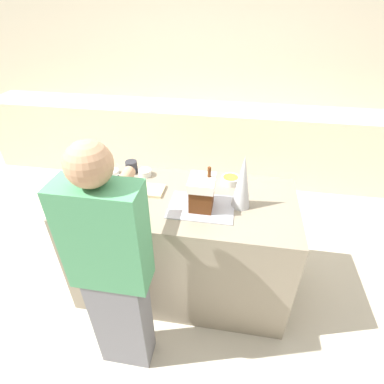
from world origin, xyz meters
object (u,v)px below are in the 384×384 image
candy_bowl_beside_tree (145,172)px  mug (132,167)px  decorative_tree (243,182)px  person (113,271)px  baking_tray (201,207)px  gingerbread_house (202,192)px  candy_bowl_near_tray_left (120,180)px  cookbook (151,190)px  candy_bowl_near_tray_right (113,172)px  candy_bowl_far_left (94,178)px  candy_bowl_front_corner (230,180)px

candy_bowl_beside_tree → mug: size_ratio=1.05×
decorative_tree → person: 0.97m
baking_tray → decorative_tree: 0.33m
gingerbread_house → person: person is taller
candy_bowl_near_tray_left → baking_tray: bearing=-16.7°
cookbook → candy_bowl_near_tray_left: bearing=166.2°
person → candy_bowl_near_tray_right: bearing=111.0°
decorative_tree → candy_bowl_far_left: size_ratio=3.61×
candy_bowl_near_tray_left → gingerbread_house: bearing=-16.7°
decorative_tree → candy_bowl_near_tray_right: 1.06m
candy_bowl_far_left → cookbook: candy_bowl_far_left is taller
gingerbread_house → candy_bowl_front_corner: 0.39m
decorative_tree → person: bearing=-137.1°
decorative_tree → mug: size_ratio=3.99×
cookbook → mug: mug is taller
gingerbread_house → mug: gingerbread_house is taller
mug → candy_bowl_far_left: bearing=-143.5°
candy_bowl_front_corner → person: (-0.60, -0.91, -0.11)m
gingerbread_house → person: 0.74m
baking_tray → decorative_tree: bearing=14.1°
gingerbread_house → candy_bowl_near_tray_right: size_ratio=2.90×
candy_bowl_near_tray_left → candy_bowl_far_left: bearing=179.5°
gingerbread_house → cookbook: 0.43m
candy_bowl_far_left → candy_bowl_beside_tree: same height
candy_bowl_near_tray_left → candy_bowl_beside_tree: bearing=43.9°
decorative_tree → candy_bowl_beside_tree: 0.83m
candy_bowl_far_left → mug: bearing=36.5°
candy_bowl_far_left → mug: (0.24, 0.18, 0.02)m
cookbook → candy_bowl_front_corner: bearing=19.9°
candy_bowl_near_tray_left → mug: size_ratio=1.07×
baking_tray → candy_bowl_far_left: candy_bowl_far_left is taller
baking_tray → candy_bowl_beside_tree: 0.61m
gingerbread_house → candy_bowl_near_tray_right: 0.83m
candy_bowl_near_tray_right → person: person is taller
candy_bowl_front_corner → mug: bearing=177.3°
decorative_tree → candy_bowl_beside_tree: size_ratio=3.79×
candy_bowl_near_tray_right → candy_bowl_beside_tree: (0.26, 0.03, 0.01)m
cookbook → candy_bowl_beside_tree: bearing=116.7°
candy_bowl_near_tray_right → candy_bowl_front_corner: bearing=1.6°
decorative_tree → candy_bowl_near_tray_left: bearing=171.8°
candy_bowl_beside_tree → person: bearing=-84.9°
candy_bowl_near_tray_right → candy_bowl_near_tray_left: bearing=-48.3°
candy_bowl_front_corner → gingerbread_house: bearing=-117.2°
candy_bowl_near_tray_left → person: bearing=-72.9°
candy_bowl_far_left → person: (0.44, -0.77, -0.10)m
candy_bowl_front_corner → candy_bowl_far_left: bearing=-172.3°
gingerbread_house → candy_bowl_beside_tree: 0.62m
mug → cookbook: bearing=-47.3°
mug → person: (0.20, -0.95, -0.12)m
candy_bowl_far_left → candy_bowl_near_tray_left: bearing=-0.5°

